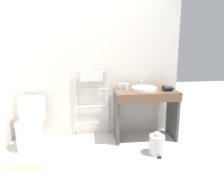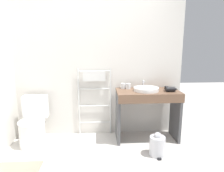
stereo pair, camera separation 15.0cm
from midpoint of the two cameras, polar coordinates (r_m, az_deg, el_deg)
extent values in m
cube|color=silver|center=(3.42, -3.30, 5.77)|extent=(2.93, 0.12, 2.38)
cylinder|color=white|center=(3.36, -20.58, -12.79)|extent=(0.38, 0.38, 0.38)
cylinder|color=white|center=(3.29, -20.83, -9.58)|extent=(0.39, 0.39, 0.02)
cube|color=white|center=(3.46, -19.85, -5.51)|extent=(0.38, 0.15, 0.36)
cylinder|color=silver|center=(3.41, -20.06, -2.50)|extent=(0.05, 0.05, 0.01)
cylinder|color=silver|center=(3.45, -8.23, -4.62)|extent=(0.02, 0.02, 1.16)
cylinder|color=silver|center=(3.45, 0.82, -4.51)|extent=(0.02, 0.02, 1.16)
cylinder|color=silver|center=(3.56, -3.63, -10.32)|extent=(0.54, 0.02, 0.02)
cylinder|color=silver|center=(3.46, -3.69, -5.68)|extent=(0.54, 0.02, 0.02)
cylinder|color=silver|center=(3.38, -3.76, -0.80)|extent=(0.54, 0.02, 0.02)
cylinder|color=silver|center=(3.33, -3.82, 4.26)|extent=(0.54, 0.02, 0.02)
cube|color=silver|center=(3.32, -3.81, 2.89)|extent=(0.37, 0.04, 0.17)
cube|color=brown|center=(3.25, 11.51, -1.63)|extent=(1.00, 0.52, 0.03)
cube|color=brown|center=(3.03, 12.68, -3.94)|extent=(1.00, 0.02, 0.10)
cube|color=#4C4C4F|center=(3.28, 3.01, -8.81)|extent=(0.04, 0.45, 0.79)
cube|color=#4C4C4F|center=(3.51, 18.87, -8.02)|extent=(0.04, 0.45, 0.79)
cylinder|color=white|center=(3.22, 11.06, -0.90)|extent=(0.40, 0.40, 0.06)
cylinder|color=silver|center=(3.21, 11.07, -0.48)|extent=(0.33, 0.33, 0.01)
cylinder|color=silver|center=(3.43, 10.13, 0.56)|extent=(0.02, 0.02, 0.13)
cylinder|color=silver|center=(3.38, 10.35, 1.34)|extent=(0.02, 0.09, 0.02)
cylinder|color=white|center=(3.34, 4.49, 0.02)|extent=(0.08, 0.08, 0.09)
cylinder|color=white|center=(3.33, 5.94, -0.04)|extent=(0.08, 0.08, 0.09)
cylinder|color=black|center=(3.25, 17.60, -0.92)|extent=(0.14, 0.08, 0.08)
cone|color=black|center=(3.28, 19.09, -0.89)|extent=(0.05, 0.07, 0.07)
cube|color=black|center=(3.31, 16.61, -0.63)|extent=(0.05, 0.09, 0.05)
cylinder|color=silver|center=(3.02, 14.25, -16.30)|extent=(0.22, 0.22, 0.28)
sphere|color=silver|center=(2.95, 14.41, -13.57)|extent=(0.10, 0.10, 0.10)
cube|color=black|center=(2.98, 14.89, -19.55)|extent=(0.05, 0.04, 0.02)
cube|color=gray|center=(2.92, -24.15, -21.08)|extent=(0.56, 0.36, 0.01)
camera|label=1|loc=(0.08, -88.39, 0.33)|focal=32.00mm
camera|label=2|loc=(0.08, 91.61, -0.33)|focal=32.00mm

